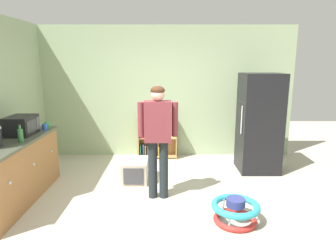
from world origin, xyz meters
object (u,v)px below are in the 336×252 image
(refrigerator, at_px, (259,123))
(blue_cup, at_px, (45,127))
(bookshelf, at_px, (155,140))
(microwave, at_px, (21,125))
(green_cup, at_px, (47,125))
(kitchen_counter, at_px, (12,172))
(baby_walker, at_px, (235,211))
(white_cup, at_px, (21,127))
(green_glass_bottle, at_px, (21,135))
(standing_person, at_px, (158,133))
(pet_carrier, at_px, (135,170))

(refrigerator, distance_m, blue_cup, 3.69)
(bookshelf, distance_m, microwave, 2.64)
(bookshelf, xyz_separation_m, green_cup, (-1.74, -1.19, 0.59))
(kitchen_counter, xyz_separation_m, refrigerator, (3.86, 1.29, 0.44))
(baby_walker, height_order, white_cup, white_cup)
(microwave, xyz_separation_m, green_glass_bottle, (0.20, -0.44, -0.04))
(refrigerator, height_order, green_glass_bottle, refrigerator)
(refrigerator, relative_size, baby_walker, 2.95)
(standing_person, xyz_separation_m, white_cup, (-2.24, 0.57, -0.04))
(kitchen_counter, height_order, microwave, microwave)
(refrigerator, relative_size, pet_carrier, 3.22)
(blue_cup, height_order, green_cup, same)
(baby_walker, bearing_deg, refrigerator, 66.39)
(green_glass_bottle, xyz_separation_m, blue_cup, (0.01, 0.76, -0.05))
(kitchen_counter, xyz_separation_m, white_cup, (-0.17, 0.72, 0.50))
(baby_walker, relative_size, pet_carrier, 1.09)
(kitchen_counter, xyz_separation_m, microwave, (0.00, 0.39, 0.59))
(standing_person, distance_m, green_cup, 2.00)
(standing_person, bearing_deg, kitchen_counter, -175.93)
(bookshelf, height_order, standing_person, standing_person)
(microwave, bearing_deg, kitchen_counter, -90.23)
(baby_walker, relative_size, microwave, 1.26)
(refrigerator, distance_m, pet_carrier, 2.38)
(standing_person, height_order, green_cup, standing_person)
(green_glass_bottle, bearing_deg, green_cup, 90.72)
(green_cup, bearing_deg, green_glass_bottle, -89.28)
(blue_cup, distance_m, white_cup, 0.39)
(standing_person, bearing_deg, green_glass_bottle, -173.87)
(baby_walker, xyz_separation_m, microwave, (-3.04, 0.96, 0.88))
(refrigerator, distance_m, microwave, 3.96)
(refrigerator, relative_size, green_cup, 18.74)
(refrigerator, xyz_separation_m, standing_person, (-1.80, -1.15, 0.10))
(green_glass_bottle, bearing_deg, white_cup, 116.16)
(pet_carrier, distance_m, green_glass_bottle, 1.86)
(baby_walker, height_order, green_glass_bottle, green_glass_bottle)
(bookshelf, height_order, microwave, microwave)
(baby_walker, relative_size, white_cup, 6.36)
(microwave, relative_size, green_cup, 5.05)
(bookshelf, distance_m, white_cup, 2.56)
(kitchen_counter, bearing_deg, baby_walker, -10.57)
(refrigerator, bearing_deg, kitchen_counter, -161.45)
(pet_carrier, xyz_separation_m, white_cup, (-1.83, -0.05, 0.77))
(standing_person, bearing_deg, white_cup, 165.70)
(standing_person, height_order, microwave, standing_person)
(microwave, distance_m, green_glass_bottle, 0.49)
(kitchen_counter, bearing_deg, microwave, 89.77)
(white_cup, bearing_deg, kitchen_counter, -76.29)
(kitchen_counter, bearing_deg, blue_cup, 72.86)
(refrigerator, relative_size, green_glass_bottle, 7.24)
(white_cup, bearing_deg, pet_carrier, 1.66)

